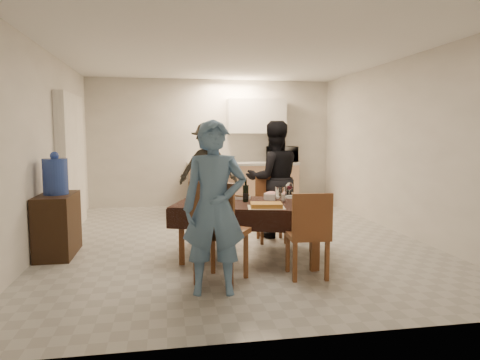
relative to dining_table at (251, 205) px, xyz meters
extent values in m
cube|color=#A7A6A2|center=(-0.03, 0.95, -0.65)|extent=(5.00, 6.00, 0.02)
cube|color=white|center=(-0.03, 0.95, 1.95)|extent=(5.00, 6.00, 0.02)
cube|color=silver|center=(-0.03, 3.95, 0.65)|extent=(5.00, 0.02, 2.60)
cube|color=silver|center=(-0.03, -2.05, 0.65)|extent=(5.00, 0.02, 2.60)
cube|color=silver|center=(-2.53, 0.95, 0.65)|extent=(0.02, 6.00, 2.60)
cube|color=silver|center=(2.47, 0.95, 0.65)|extent=(0.02, 6.00, 2.60)
cube|color=white|center=(-2.45, 2.15, 0.40)|extent=(0.15, 1.40, 2.10)
cube|color=tan|center=(0.57, 3.63, -0.22)|extent=(2.20, 0.60, 0.86)
cube|color=#B3B2AD|center=(0.57, 3.63, 0.24)|extent=(2.24, 0.64, 0.05)
cube|color=silver|center=(0.87, 3.77, 1.20)|extent=(1.20, 0.34, 0.70)
cube|color=black|center=(0.00, 0.00, 0.01)|extent=(1.97, 1.52, 0.04)
cube|color=brown|center=(0.00, 0.00, -0.33)|extent=(0.06, 0.06, 0.64)
cube|color=brown|center=(-0.45, -0.75, -0.14)|extent=(0.65, 0.65, 0.06)
cube|color=brown|center=(-0.45, -0.96, 0.13)|extent=(0.42, 0.29, 0.50)
cube|color=brown|center=(0.45, -0.75, -0.21)|extent=(0.43, 0.43, 0.05)
cube|color=brown|center=(0.45, -0.94, 0.04)|extent=(0.41, 0.06, 0.44)
cube|color=brown|center=(-0.45, 0.75, -0.22)|extent=(0.44, 0.44, 0.05)
cube|color=brown|center=(-0.45, 0.57, 0.02)|extent=(0.40, 0.09, 0.43)
cube|color=brown|center=(0.45, 0.75, -0.21)|extent=(0.43, 0.43, 0.05)
cube|color=brown|center=(0.45, 0.57, 0.03)|extent=(0.41, 0.06, 0.43)
cube|color=black|center=(-2.31, 0.54, -0.27)|extent=(0.41, 0.82, 0.76)
cylinder|color=#2E4AA8|center=(-2.31, 0.54, 0.33)|extent=(0.29, 0.29, 0.44)
cylinder|color=white|center=(0.35, -0.05, 0.12)|extent=(0.12, 0.12, 0.19)
cube|color=gold|center=(0.10, -0.38, 0.06)|extent=(0.45, 0.36, 0.05)
cylinder|color=white|center=(0.30, 0.18, 0.07)|extent=(0.19, 0.19, 0.07)
cylinder|color=white|center=(-0.05, 0.28, 0.05)|extent=(0.19, 0.19, 0.03)
cylinder|color=white|center=(-0.60, -0.30, 0.04)|extent=(0.24, 0.24, 0.01)
cylinder|color=white|center=(0.60, -0.30, 0.04)|extent=(0.27, 0.27, 0.02)
cylinder|color=white|center=(-0.60, 0.30, 0.04)|extent=(0.24, 0.24, 0.01)
cylinder|color=white|center=(0.60, 0.30, 0.04)|extent=(0.25, 0.25, 0.01)
imported|color=silver|center=(1.39, 3.63, 0.43)|extent=(0.59, 0.40, 0.32)
imported|color=#5479A2|center=(-0.55, -1.05, 0.16)|extent=(0.63, 0.45, 1.62)
imported|color=black|center=(0.55, 1.05, 0.19)|extent=(0.85, 0.68, 1.67)
imported|color=black|center=(-0.18, 3.18, 0.21)|extent=(1.10, 0.63, 1.71)
camera|label=1|loc=(-0.99, -4.92, 0.84)|focal=32.00mm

